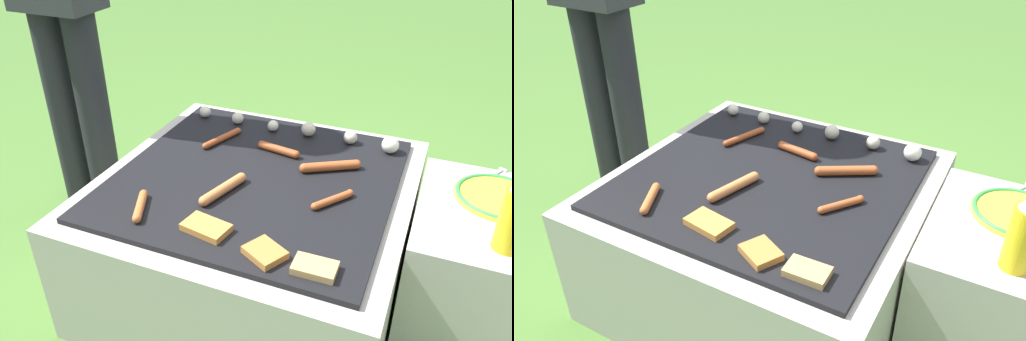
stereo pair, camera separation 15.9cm
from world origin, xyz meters
The scene contains 15 objects.
ground_plane centered at (0.00, 0.00, 0.00)m, with size 14.00×14.00×0.00m, color #47702D.
grill centered at (0.00, 0.00, 0.22)m, with size 0.98×0.98×0.45m.
side_ledge centered at (0.72, 0.07, 0.22)m, with size 0.44×0.53×0.45m.
sausage_front_center centered at (0.21, 0.13, 0.46)m, with size 0.18×0.12×0.03m.
sausage_back_left centered at (-0.05, -0.13, 0.46)m, with size 0.08×0.19×0.03m.
sausage_mid_left centered at (-0.21, 0.18, 0.46)m, with size 0.08×0.18×0.02m.
sausage_front_right centered at (0.01, 0.17, 0.46)m, with size 0.16×0.05×0.03m.
sausage_back_right centered at (0.27, -0.06, 0.46)m, with size 0.10×0.13×0.02m.
sausage_mid_right centered at (-0.24, -0.30, 0.46)m, with size 0.08×0.14×0.03m.
bread_slice_right centered at (0.17, -0.35, 0.46)m, with size 0.12×0.12×0.02m.
bread_slice_center centered at (-0.02, -0.32, 0.46)m, with size 0.14×0.10×0.02m.
bread_slice_left centered at (0.30, -0.36, 0.46)m, with size 0.11×0.07×0.02m.
mushroom_row centered at (0.08, 0.33, 0.47)m, with size 0.78×0.07×0.06m.
plate_colorful centered at (0.72, 0.15, 0.45)m, with size 0.26×0.26×0.02m.
fork_utensil centered at (0.69, 0.27, 0.45)m, with size 0.11×0.17×0.01m.
Camera 1 is at (0.52, -1.26, 1.27)m, focal length 35.00 mm.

